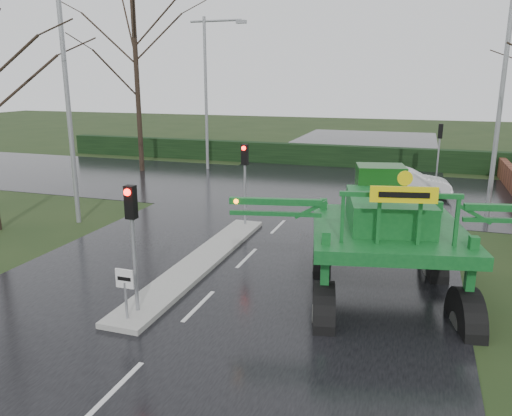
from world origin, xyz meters
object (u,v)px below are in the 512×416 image
(traffic_signal_mid, at_px, (245,167))
(street_light_left_near, at_px, (72,81))
(street_light_left_far, at_px, (210,80))
(traffic_signal_near, at_px, (132,222))
(traffic_signal_far, at_px, (440,140))
(keep_left_sign, at_px, (125,286))
(white_sedan, at_px, (403,197))
(crop_sprayer, at_px, (326,230))
(street_light_right, at_px, (495,81))

(traffic_signal_mid, distance_m, street_light_left_near, 7.83)
(street_light_left_far, bearing_deg, traffic_signal_near, -71.83)
(traffic_signal_mid, bearing_deg, street_light_left_near, -167.79)
(traffic_signal_near, distance_m, traffic_signal_far, 22.42)
(keep_left_sign, height_order, white_sedan, keep_left_sign)
(traffic_signal_near, xyz_separation_m, white_sedan, (6.09, 16.48, -2.59))
(traffic_signal_near, relative_size, white_sedan, 0.75)
(traffic_signal_near, bearing_deg, traffic_signal_far, 69.64)
(traffic_signal_far, bearing_deg, traffic_signal_mid, 58.07)
(crop_sprayer, height_order, white_sedan, crop_sprayer)
(crop_sprayer, xyz_separation_m, white_sedan, (1.45, 14.86, -2.36))
(street_light_left_near, distance_m, street_light_right, 17.45)
(street_light_left_near, xyz_separation_m, crop_sprayer, (11.53, -5.38, -3.63))
(traffic_signal_mid, xyz_separation_m, crop_sprayer, (4.64, -6.87, -0.23))
(traffic_signal_near, bearing_deg, street_light_right, 53.87)
(keep_left_sign, relative_size, street_light_left_far, 0.14)
(keep_left_sign, height_order, traffic_signal_near, traffic_signal_near)
(street_light_right, height_order, crop_sprayer, street_light_right)
(crop_sprayer, bearing_deg, traffic_signal_mid, 112.17)
(traffic_signal_mid, bearing_deg, white_sedan, 52.66)
(street_light_left_far, distance_m, crop_sprayer, 22.84)
(traffic_signal_far, relative_size, street_light_left_near, 0.35)
(traffic_signal_near, bearing_deg, street_light_left_near, 134.53)
(traffic_signal_mid, bearing_deg, traffic_signal_near, -90.00)
(traffic_signal_mid, relative_size, street_light_left_near, 0.35)
(traffic_signal_far, height_order, street_light_left_far, street_light_left_far)
(street_light_right, bearing_deg, keep_left_sign, -125.12)
(traffic_signal_mid, height_order, street_light_left_far, street_light_left_far)
(traffic_signal_far, height_order, street_light_right, street_light_right)
(street_light_left_far, relative_size, crop_sprayer, 1.14)
(traffic_signal_far, bearing_deg, keep_left_sign, 70.07)
(street_light_left_near, height_order, street_light_right, same)
(street_light_right, relative_size, white_sedan, 2.13)
(traffic_signal_far, height_order, white_sedan, traffic_signal_far)
(crop_sprayer, bearing_deg, traffic_signal_near, -172.50)
(traffic_signal_mid, distance_m, white_sedan, 10.37)
(street_light_right, bearing_deg, white_sedan, 134.39)
(traffic_signal_near, height_order, street_light_right, street_light_right)
(keep_left_sign, height_order, traffic_signal_far, traffic_signal_far)
(street_light_right, relative_size, crop_sprayer, 1.14)
(traffic_signal_mid, relative_size, traffic_signal_far, 1.00)
(keep_left_sign, xyz_separation_m, street_light_right, (9.49, 13.50, 4.93))
(street_light_left_near, xyz_separation_m, street_light_right, (16.39, 6.00, 0.00))
(traffic_signal_far, bearing_deg, white_sedan, 69.35)
(street_light_right, xyz_separation_m, crop_sprayer, (-4.86, -11.38, -3.63))
(street_light_left_near, relative_size, street_light_left_far, 1.00)
(street_light_left_near, relative_size, white_sedan, 2.13)
(traffic_signal_mid, bearing_deg, keep_left_sign, -90.00)
(keep_left_sign, height_order, street_light_left_far, street_light_left_far)
(street_light_left_near, bearing_deg, street_light_right, 20.11)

